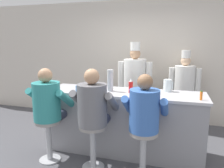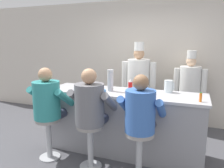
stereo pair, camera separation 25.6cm
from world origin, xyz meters
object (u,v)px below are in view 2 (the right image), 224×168
Objects in this scene: water_pitcher_clear at (169,86)px; cereal_bowl at (102,91)px; diner_seated_teal at (48,103)px; cook_in_whites_near at (138,82)px; hot_sauce_bottle_orange at (201,97)px; diner_seated_blue at (141,115)px; cook_in_whites_far at (189,87)px; cup_stack_steel at (110,80)px; diner_seated_grey at (91,108)px; coffee_mug_tan at (86,86)px; mustard_bottle_yellow at (141,87)px; coffee_mug_blue at (79,88)px; ketchup_bottle_red at (130,86)px; breakfast_plate at (89,92)px.

water_pitcher_clear is 1.04m from cereal_bowl.
diner_seated_teal is 0.79× the size of cook_in_whites_near.
cereal_bowl is at bearing 179.13° from hot_sauce_bottle_orange.
diner_seated_blue is 0.86× the size of cook_in_whites_far.
diner_seated_grey is at bearing -97.66° from cup_stack_steel.
coffee_mug_tan is at bearing 154.29° from cereal_bowl.
hot_sauce_bottle_orange is 0.98× the size of coffee_mug_tan.
diner_seated_teal reaches higher than mustard_bottle_yellow.
mustard_bottle_yellow reaches higher than coffee_mug_blue.
diner_seated_blue is at bearing -105.51° from cook_in_whites_far.
ketchup_bottle_red is at bearing -153.35° from water_pitcher_clear.
water_pitcher_clear is at bearing 72.98° from diner_seated_blue.
diner_seated_grey is (0.01, -0.41, -0.15)m from cereal_bowl.
cook_in_whites_far reaches higher than water_pitcher_clear.
cereal_bowl is 0.96× the size of coffee_mug_blue.
diner_seated_blue is 0.78× the size of cook_in_whites_near.
coffee_mug_blue is 0.41× the size of cup_stack_steel.
diner_seated_blue reaches higher than mustard_bottle_yellow.
diner_seated_grey is (-1.42, -0.38, -0.18)m from hot_sauce_bottle_orange.
ketchup_bottle_red is 1.10m from cook_in_whites_near.
cook_in_whites_near is at bearing 79.32° from cup_stack_steel.
cook_in_whites_far reaches higher than diner_seated_blue.
ketchup_bottle_red is 1.27m from diner_seated_teal.
diner_seated_blue reaches higher than coffee_mug_tan.
ketchup_bottle_red is at bearing 119.10° from diner_seated_blue.
coffee_mug_tan is (-0.17, 0.23, 0.03)m from breakfast_plate.
cereal_bowl is at bearing -103.06° from cook_in_whites_near.
cereal_bowl is 1.03× the size of coffee_mug_tan.
diner_seated_blue is (0.72, -0.41, -0.17)m from cereal_bowl.
hot_sauce_bottle_orange is 0.66× the size of water_pitcher_clear.
coffee_mug_blue is at bearing -172.48° from ketchup_bottle_red.
ketchup_bottle_red is at bearing 51.69° from diner_seated_grey.
diner_seated_grey reaches higher than diner_seated_blue.
water_pitcher_clear is 0.56× the size of cup_stack_steel.
coffee_mug_blue is at bearing -119.74° from cook_in_whites_near.
water_pitcher_clear is 1.87m from diner_seated_teal.
ketchup_bottle_red is 0.13× the size of cook_in_whites_near.
coffee_mug_blue is 0.55m from diner_seated_teal.
ketchup_bottle_red is at bearing 25.09° from diner_seated_teal.
coffee_mug_blue is 1.38m from cook_in_whites_near.
coffee_mug_tan is at bearing 177.57° from mustard_bottle_yellow.
diner_seated_blue reaches higher than hot_sauce_bottle_orange.
diner_seated_teal is (-0.30, -0.42, -0.18)m from coffee_mug_blue.
ketchup_bottle_red is 1.05× the size of mustard_bottle_yellow.
ketchup_bottle_red is 0.65m from breakfast_plate.
cereal_bowl is 0.09× the size of diner_seated_teal.
hot_sauce_bottle_orange is at bearing 10.24° from diner_seated_teal.
hot_sauce_bottle_orange is 1.48m from diner_seated_grey.
mustard_bottle_yellow is 0.61m from cereal_bowl.
cook_in_whites_far is (1.66, 1.51, -0.16)m from coffee_mug_blue.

